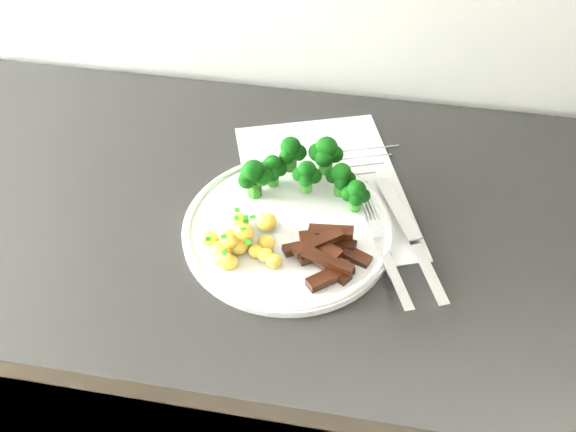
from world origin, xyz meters
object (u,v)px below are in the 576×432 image
Objects in this scene: plate at (288,227)px; beef_strips at (327,251)px; counter at (324,383)px; fork at (386,255)px; recipe_paper at (324,188)px; potatoes at (239,241)px; knife at (418,253)px; broccoli at (305,168)px.

plate is 0.07m from beef_strips.
counter is 0.47m from fork.
recipe_paper is 0.10m from plate.
beef_strips is at bearing 3.24° from potatoes.
knife is (0.04, 0.02, -0.01)m from fork.
potatoes is at bearing -171.59° from knife.
beef_strips reaches higher than fork.
plate is at bearing 164.95° from fork.
broccoli reaches higher than fork.
broccoli is at bearing 62.61° from potatoes.
broccoli is (-0.05, 0.05, 0.49)m from counter.
plate is 1.57× the size of broccoli.
fork reaches higher than knife.
potatoes is at bearing -175.71° from fork.
fork is at bearing 5.84° from beef_strips.
potatoes is 0.51× the size of knife.
fork is at bearing 4.29° from potatoes.
counter is 0.45m from plate.
plate is 2.58× the size of potatoes.
fork is at bearing -154.25° from knife.
knife is (0.11, -0.05, 0.45)m from counter.
knife is at bearing 13.28° from beef_strips.
fork is (0.19, 0.01, -0.01)m from potatoes.
fork is (0.10, -0.13, 0.02)m from recipe_paper.
broccoli reaches higher than knife.
counter is 10.83× the size of knife.
knife reaches higher than plate.
counter is 0.49m from broccoli.
broccoli is (-0.03, -0.01, 0.05)m from recipe_paper.
plate reaches higher than recipe_paper.
counter is 0.49m from potatoes.
recipe_paper is 0.14m from beef_strips.
plate is 0.14m from fork.
plate is 2.42× the size of beef_strips.
beef_strips is 0.12m from knife.
knife is (0.14, -0.11, 0.01)m from recipe_paper.
potatoes is (-0.09, -0.14, 0.02)m from recipe_paper.
beef_strips reaches higher than counter.
plate is 0.18m from knife.
plate is at bearing -97.94° from broccoli.
fork reaches higher than plate.
broccoli is 0.19m from knife.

